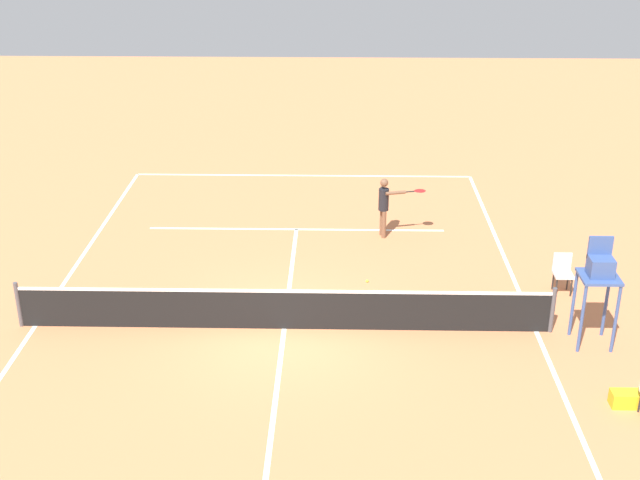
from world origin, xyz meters
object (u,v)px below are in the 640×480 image
object	(u,v)px
tennis_ball	(367,281)
equipment_bag	(631,399)
player_serving	(385,202)
courtside_chair_mid	(563,271)
umpire_chair	(599,275)

from	to	relation	value
tennis_ball	equipment_bag	world-z (taller)	equipment_bag
player_serving	courtside_chair_mid	world-z (taller)	player_serving
tennis_ball	equipment_bag	bearing A→B (deg)	133.27
tennis_ball	courtside_chair_mid	world-z (taller)	courtside_chair_mid
tennis_ball	umpire_chair	world-z (taller)	umpire_chair
tennis_ball	equipment_bag	size ratio (longest dim) A/B	0.09
umpire_chair	equipment_bag	bearing A→B (deg)	93.24
player_serving	tennis_ball	xyz separation A→B (m)	(0.56, 2.89, -0.97)
equipment_bag	tennis_ball	bearing A→B (deg)	-46.73
player_serving	umpire_chair	bearing A→B (deg)	21.88
tennis_ball	player_serving	bearing A→B (deg)	-101.05
player_serving	equipment_bag	xyz separation A→B (m)	(-4.26, 8.02, -0.85)
player_serving	courtside_chair_mid	bearing A→B (deg)	37.24
umpire_chair	courtside_chair_mid	world-z (taller)	umpire_chair
tennis_ball	umpire_chair	size ratio (longest dim) A/B	0.03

